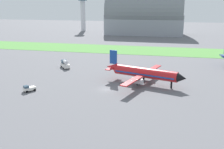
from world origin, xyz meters
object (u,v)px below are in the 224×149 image
Objects in this scene: pushback_tug_by_runway at (29,88)px; control_tower at (83,10)px; airplane_midfield_jet at (143,73)px; fuel_truck_midfield at (65,64)px.

pushback_tug_by_runway is 0.12× the size of control_tower.
airplane_midfield_jet is at bearing -64.37° from control_tower.
airplane_midfield_jet is 4.25× the size of fuel_truck_midfield.
airplane_midfield_jet is at bearing 150.12° from pushback_tug_by_runway.
control_tower is (-39.24, 137.98, 17.49)m from fuel_truck_midfield.
airplane_midfield_jet reaches higher than pushback_tug_by_runway.
airplane_midfield_jet is 0.89× the size of control_tower.
fuel_truck_midfield is 1.67× the size of pushback_tug_by_runway.
fuel_truck_midfield is at bearing 174.11° from airplane_midfield_jet.
airplane_midfield_jet is 36.66m from pushback_tug_by_runway.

